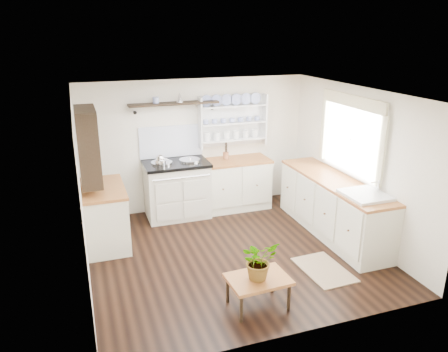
{
  "coord_description": "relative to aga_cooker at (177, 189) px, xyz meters",
  "views": [
    {
      "loc": [
        -1.97,
        -5.31,
        3.08
      ],
      "look_at": [
        -0.05,
        0.25,
        1.1
      ],
      "focal_mm": 35.0,
      "sensor_mm": 36.0,
      "label": 1
    }
  ],
  "objects": [
    {
      "name": "floor",
      "position": [
        0.45,
        -1.57,
        -0.49
      ],
      "size": [
        4.0,
        3.8,
        0.01
      ],
      "primitive_type": "cube",
      "color": "black",
      "rests_on": "ground"
    },
    {
      "name": "wall_back",
      "position": [
        0.45,
        0.33,
        0.66
      ],
      "size": [
        4.0,
        0.02,
        2.3
      ],
      "primitive_type": "cube",
      "color": "silver",
      "rests_on": "ground"
    },
    {
      "name": "wall_right",
      "position": [
        2.45,
        -1.57,
        0.66
      ],
      "size": [
        0.02,
        3.8,
        2.3
      ],
      "primitive_type": "cube",
      "color": "silver",
      "rests_on": "ground"
    },
    {
      "name": "wall_left",
      "position": [
        -1.55,
        -1.57,
        0.66
      ],
      "size": [
        0.02,
        3.8,
        2.3
      ],
      "primitive_type": "cube",
      "color": "silver",
      "rests_on": "ground"
    },
    {
      "name": "ceiling",
      "position": [
        0.45,
        -1.57,
        1.81
      ],
      "size": [
        4.0,
        3.8,
        0.01
      ],
      "primitive_type": "cube",
      "color": "white",
      "rests_on": "wall_back"
    },
    {
      "name": "window",
      "position": [
        2.4,
        -1.42,
        1.07
      ],
      "size": [
        0.08,
        1.55,
        1.22
      ],
      "color": "white",
      "rests_on": "wall_right"
    },
    {
      "name": "aga_cooker",
      "position": [
        0.0,
        0.0,
        0.0
      ],
      "size": [
        1.08,
        0.75,
        1.0
      ],
      "color": "beige",
      "rests_on": "floor"
    },
    {
      "name": "back_cabinets",
      "position": [
        1.05,
        0.03,
        -0.03
      ],
      "size": [
        1.27,
        0.63,
        0.9
      ],
      "color": "silver",
      "rests_on": "floor"
    },
    {
      "name": "right_cabinets",
      "position": [
        2.15,
        -1.47,
        -0.03
      ],
      "size": [
        0.62,
        2.43,
        0.9
      ],
      "color": "silver",
      "rests_on": "floor"
    },
    {
      "name": "belfast_sink",
      "position": [
        2.15,
        -2.22,
        0.31
      ],
      "size": [
        0.55,
        0.6,
        0.45
      ],
      "color": "white",
      "rests_on": "right_cabinets"
    },
    {
      "name": "left_cabinets",
      "position": [
        -1.25,
        -0.67,
        -0.03
      ],
      "size": [
        0.62,
        1.13,
        0.9
      ],
      "color": "silver",
      "rests_on": "floor"
    },
    {
      "name": "plate_rack",
      "position": [
        1.1,
        0.29,
        1.06
      ],
      "size": [
        1.2,
        0.22,
        0.9
      ],
      "color": "white",
      "rests_on": "wall_back"
    },
    {
      "name": "high_shelf",
      "position": [
        0.05,
        0.21,
        1.42
      ],
      "size": [
        1.5,
        0.29,
        0.16
      ],
      "color": "black",
      "rests_on": "wall_back"
    },
    {
      "name": "left_shelving",
      "position": [
        -1.39,
        -0.67,
        1.06
      ],
      "size": [
        0.28,
        0.8,
        1.05
      ],
      "primitive_type": "cube",
      "color": "black",
      "rests_on": "wall_left"
    },
    {
      "name": "kettle",
      "position": [
        -0.28,
        -0.12,
        0.55
      ],
      "size": [
        0.18,
        0.18,
        0.22
      ],
      "primitive_type": null,
      "color": "silver",
      "rests_on": "aga_cooker"
    },
    {
      "name": "utensil_crock",
      "position": [
        0.93,
        0.11,
        0.48
      ],
      "size": [
        0.1,
        0.1,
        0.12
      ],
      "primitive_type": "cylinder",
      "color": "brown",
      "rests_on": "back_cabinets"
    },
    {
      "name": "center_table",
      "position": [
        0.28,
        -2.88,
        -0.16
      ],
      "size": [
        0.72,
        0.53,
        0.38
      ],
      "rotation": [
        0.0,
        0.0,
        0.05
      ],
      "color": "brown",
      "rests_on": "floor"
    },
    {
      "name": "potted_plant",
      "position": [
        0.28,
        -2.88,
        0.12
      ],
      "size": [
        0.49,
        0.44,
        0.46
      ],
      "primitive_type": "imported",
      "rotation": [
        0.0,
        0.0,
        0.22
      ],
      "color": "#3F7233",
      "rests_on": "center_table"
    },
    {
      "name": "floor_rug",
      "position": [
        1.44,
        -2.44,
        -0.48
      ],
      "size": [
        0.58,
        0.87,
        0.02
      ],
      "primitive_type": "cube",
      "rotation": [
        0.0,
        0.0,
        0.04
      ],
      "color": "#7A6247",
      "rests_on": "floor"
    }
  ]
}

